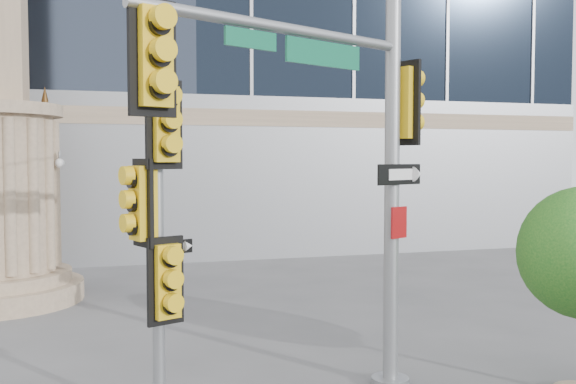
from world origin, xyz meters
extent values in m
cone|color=#472D14|center=(-4.70, 9.00, 5.35)|extent=(0.24, 0.24, 0.50)
cylinder|color=slate|center=(1.16, 0.53, 0.07)|extent=(0.62, 0.62, 0.13)
cylinder|color=slate|center=(1.16, 0.53, 3.30)|extent=(0.24, 0.24, 6.60)
cylinder|color=slate|center=(-0.95, -0.40, 5.50)|extent=(4.29, 2.01, 0.15)
cube|color=#0B5E3F|center=(-0.24, -0.11, 5.23)|extent=(1.33, 0.62, 0.35)
cube|color=yellow|center=(-2.76, -1.21, 4.90)|extent=(0.68, 0.53, 1.38)
cube|color=yellow|center=(1.44, 0.66, 4.62)|extent=(0.53, 0.68, 1.38)
cube|color=black|center=(1.22, 0.39, 3.47)|extent=(0.94, 0.44, 0.33)
cube|color=maroon|center=(1.22, 0.39, 2.70)|extent=(0.34, 0.17, 0.51)
cylinder|color=slate|center=(-2.61, 0.14, 2.43)|extent=(0.18, 0.18, 4.86)
cube|color=yellow|center=(-2.53, -0.06, 4.18)|extent=(0.60, 0.45, 1.22)
cube|color=yellow|center=(-2.80, 0.06, 3.11)|extent=(0.45, 0.60, 1.22)
cube|color=yellow|center=(-2.53, -0.06, 2.04)|extent=(0.60, 0.45, 1.22)
cube|color=black|center=(-2.40, 0.09, 2.48)|extent=(0.57, 0.25, 0.19)
camera|label=1|loc=(-3.38, -8.91, 3.72)|focal=40.00mm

